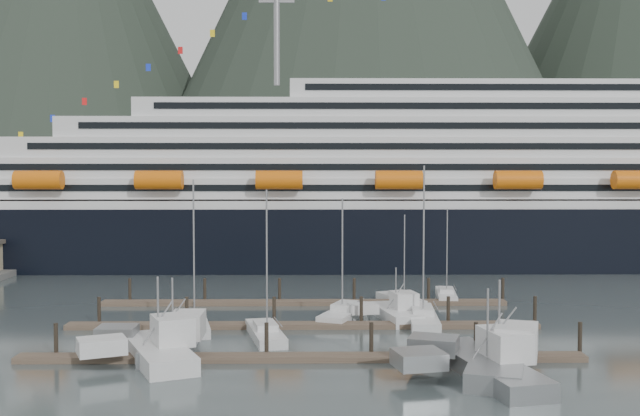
# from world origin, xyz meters

# --- Properties ---
(ground) EXTENTS (1600.00, 1600.00, 0.00)m
(ground) POSITION_xyz_m (0.00, 0.00, 0.00)
(ground) COLOR #4B5758
(ground) RESTS_ON ground
(mountains) EXTENTS (870.00, 440.00, 420.00)m
(mountains) POSITION_xyz_m (52.48, 588.54, 163.40)
(mountains) COLOR black
(mountains) RESTS_ON ground
(cruise_ship) EXTENTS (210.00, 30.40, 50.30)m
(cruise_ship) POSITION_xyz_m (30.03, 54.94, 12.04)
(cruise_ship) COLOR black
(cruise_ship) RESTS_ON ground
(dock_near) EXTENTS (48.18, 2.28, 3.20)m
(dock_near) POSITION_xyz_m (-4.93, -9.95, 0.31)
(dock_near) COLOR #4C3C30
(dock_near) RESTS_ON ground
(dock_mid) EXTENTS (48.18, 2.28, 3.20)m
(dock_mid) POSITION_xyz_m (-4.93, 3.05, 0.31)
(dock_mid) COLOR #4C3C30
(dock_mid) RESTS_ON ground
(dock_far) EXTENTS (48.18, 2.28, 3.20)m
(dock_far) POSITION_xyz_m (-4.93, 16.05, 0.31)
(dock_far) COLOR #4C3C30
(dock_far) RESTS_ON ground
(sailboat_a) EXTENTS (4.53, 9.66, 15.58)m
(sailboat_a) POSITION_xyz_m (-15.94, 2.10, 0.45)
(sailboat_a) COLOR silver
(sailboat_a) RESTS_ON ground
(sailboat_b) EXTENTS (4.67, 10.32, 14.68)m
(sailboat_b) POSITION_xyz_m (-8.54, -1.67, 0.43)
(sailboat_b) COLOR silver
(sailboat_b) RESTS_ON ground
(sailboat_c) EXTENTS (6.54, 10.81, 13.56)m
(sailboat_c) POSITION_xyz_m (-0.47, 7.80, 0.43)
(sailboat_c) COLOR silver
(sailboat_c) RESTS_ON ground
(sailboat_d) EXTENTS (3.66, 12.19, 17.02)m
(sailboat_d) POSITION_xyz_m (7.53, 5.56, 0.45)
(sailboat_d) COLOR silver
(sailboat_d) RESTS_ON ground
(sailboat_f) EXTENTS (5.44, 8.52, 11.14)m
(sailboat_f) POSITION_xyz_m (6.57, 16.60, 0.40)
(sailboat_f) COLOR silver
(sailboat_f) RESTS_ON ground
(sailboat_g) EXTENTS (3.31, 9.32, 11.63)m
(sailboat_g) POSITION_xyz_m (12.66, 19.99, 0.39)
(sailboat_g) COLOR silver
(sailboat_g) RESTS_ON ground
(trawler_a) EXTENTS (9.37, 13.04, 7.17)m
(trawler_a) POSITION_xyz_m (-16.64, -6.39, 0.91)
(trawler_a) COLOR gray
(trawler_a) RESTS_ON ground
(trawler_b) EXTENTS (10.74, 12.71, 7.92)m
(trawler_b) POSITION_xyz_m (-17.13, -10.21, 0.98)
(trawler_b) COLOR silver
(trawler_b) RESTS_ON ground
(trawler_c) EXTENTS (11.12, 15.35, 7.62)m
(trawler_c) POSITION_xyz_m (9.38, -15.03, 0.95)
(trawler_c) COLOR gray
(trawler_c) RESTS_ON ground
(trawler_d) EXTENTS (11.29, 14.25, 8.18)m
(trawler_d) POSITION_xyz_m (10.62, -13.69, 1.00)
(trawler_d) COLOR gray
(trawler_d) RESTS_ON ground
(trawler_e) EXTENTS (7.73, 9.99, 6.16)m
(trawler_e) POSITION_xyz_m (4.78, 6.90, 0.82)
(trawler_e) COLOR silver
(trawler_e) RESTS_ON ground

